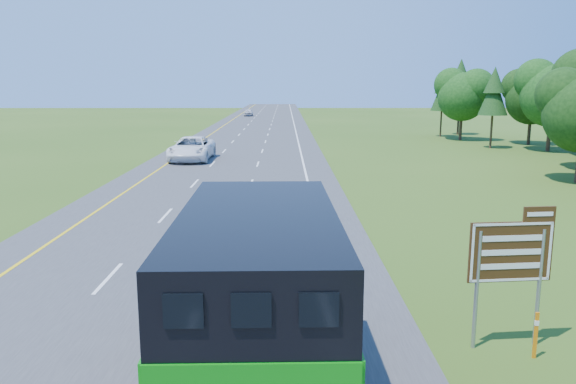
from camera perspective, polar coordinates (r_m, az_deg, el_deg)
name	(u,v)px	position (r m, az deg, el deg)	size (l,w,h in m)	color
road	(245,148)	(57.14, -4.35, 4.50)	(15.00, 260.00, 0.04)	#38383A
lane_markings	(245,148)	(57.14, -4.35, 4.53)	(11.15, 260.00, 0.01)	yellow
horse_truck	(260,295)	(11.38, -2.85, -10.40)	(3.03, 9.11, 4.01)	black
white_suv	(192,148)	(48.08, -9.75, 4.38)	(3.25, 7.05, 1.96)	white
far_car	(248,112)	(115.52, -4.04, 8.09)	(1.77, 4.40, 1.50)	#B4B4BB
exit_sign	(512,257)	(14.45, 21.80, -6.18)	(2.06, 0.26, 3.49)	gray
delineator	(536,334)	(14.64, 23.87, -13.03)	(0.09, 0.05, 1.14)	orange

